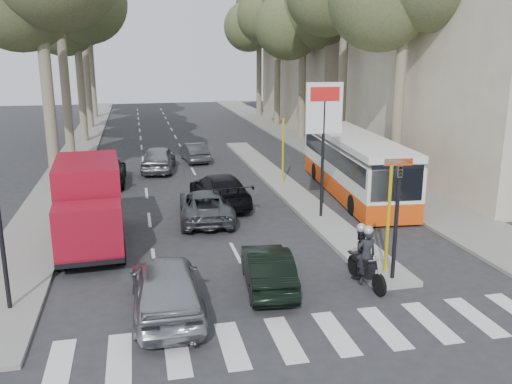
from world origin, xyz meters
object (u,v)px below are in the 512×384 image
red_truck (89,203)px  dark_hatchback (268,268)px  silver_hatchback (166,287)px  city_bus (354,163)px  motorcycle (363,256)px

red_truck → dark_hatchback: bearing=-45.4°
silver_hatchback → dark_hatchback: silver_hatchback is taller
silver_hatchback → dark_hatchback: bearing=-162.2°
dark_hatchback → city_bus: 11.83m
red_truck → motorcycle: bearing=-35.0°
motorcycle → silver_hatchback: bearing=-177.7°
dark_hatchback → red_truck: size_ratio=0.64×
silver_hatchback → red_truck: 6.29m
city_bus → silver_hatchback: bearing=-127.0°
red_truck → silver_hatchback: bearing=-71.6°
silver_hatchback → red_truck: red_truck is taller
city_bus → motorcycle: city_bus is taller
motorcycle → dark_hatchback: bearing=170.0°
red_truck → motorcycle: size_ratio=2.64×
silver_hatchback → motorcycle: bearing=-173.4°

